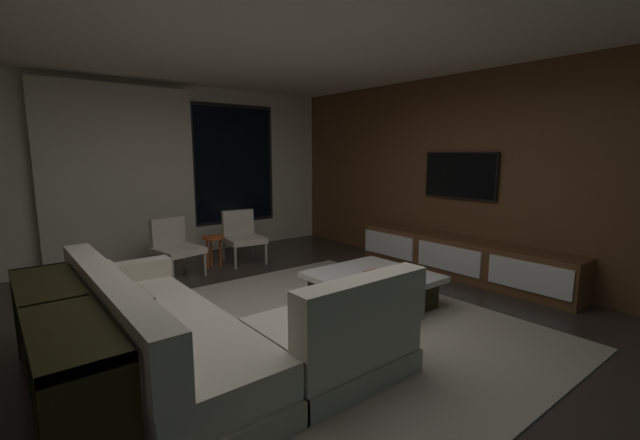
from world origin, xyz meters
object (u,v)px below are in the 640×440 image
side_stool (213,242)px  mounted_tv (460,175)px  coffee_table (372,289)px  media_console (461,259)px  accent_chair_near_window (242,234)px  book_stack_on_coffee_table (375,274)px  accent_chair_by_curtain (174,244)px  sectional_couch (206,336)px  console_table_behind_couch (61,348)px

side_stool → mounted_tv: bearing=-42.2°
coffee_table → mounted_tv: mounted_tv is taller
media_console → accent_chair_near_window: bearing=126.7°
book_stack_on_coffee_table → accent_chair_near_window: 2.62m
book_stack_on_coffee_table → accent_chair_by_curtain: accent_chair_by_curtain is taller
accent_chair_by_curtain → media_console: bearing=-39.9°
accent_chair_near_window → media_console: 3.17m
sectional_couch → media_console: 3.68m
coffee_table → media_console: 1.70m
coffee_table → side_stool: bearing=104.9°
book_stack_on_coffee_table → accent_chair_by_curtain: size_ratio=0.37×
accent_chair_by_curtain → media_console: 3.85m
media_console → console_table_behind_couch: (-4.59, -0.07, 0.17)m
book_stack_on_coffee_table → sectional_couch: bearing=-176.2°
side_stool → mounted_tv: mounted_tv is taller
book_stack_on_coffee_table → media_console: bearing=2.5°
media_console → coffee_table: bearing=-179.4°
accent_chair_by_curtain → mounted_tv: 3.97m
book_stack_on_coffee_table → media_console: (1.71, 0.08, -0.13)m
media_console → mounted_tv: (0.18, 0.20, 1.10)m
side_stool → media_console: 3.45m
sectional_couch → coffee_table: sectional_couch is taller
sectional_couch → accent_chair_by_curtain: size_ratio=3.21×
accent_chair_by_curtain → mounted_tv: (3.13, -2.27, 0.92)m
side_stool → media_console: media_console is taller
sectional_couch → coffee_table: bearing=5.5°
accent_chair_by_curtain → side_stool: size_ratio=1.70×
side_stool → accent_chair_by_curtain: bearing=-175.7°
accent_chair_near_window → book_stack_on_coffee_table: bearing=-86.2°
media_console → console_table_behind_couch: console_table_behind_couch is taller
media_console → console_table_behind_couch: bearing=-179.1°
media_console → sectional_couch: bearing=-176.8°
mounted_tv → media_console: bearing=-132.5°
sectional_couch → book_stack_on_coffee_table: size_ratio=8.73×
mounted_tv → book_stack_on_coffee_table: bearing=-171.8°
coffee_table → media_console: size_ratio=0.37×
sectional_couch → console_table_behind_couch: sectional_couch is taller
sectional_couch → side_stool: (1.30, 2.72, 0.08)m
sectional_couch → mounted_tv: mounted_tv is taller
sectional_couch → mounted_tv: (3.85, 0.40, 1.06)m
book_stack_on_coffee_table → media_console: size_ratio=0.09×
accent_chair_near_window → mounted_tv: (2.07, -2.34, 0.92)m
coffee_table → accent_chair_by_curtain: (-1.25, 2.48, 0.25)m
sectional_couch → side_stool: 3.01m
sectional_couch → media_console: bearing=3.2°
accent_chair_by_curtain → media_console: accent_chair_by_curtain is taller
book_stack_on_coffee_table → accent_chair_by_curtain: bearing=115.9°
mounted_tv → accent_chair_by_curtain: bearing=144.1°
side_stool → mounted_tv: 3.58m
side_stool → console_table_behind_couch: console_table_behind_couch is taller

